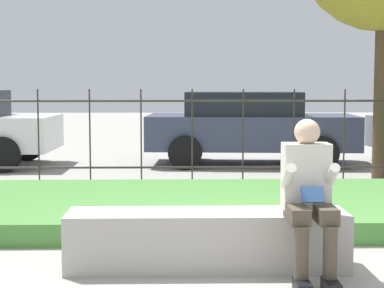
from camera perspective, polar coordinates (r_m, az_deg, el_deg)
ground_plane at (r=5.63m, az=5.16°, el=-10.90°), size 60.00×60.00×0.00m
stone_bench at (r=5.54m, az=1.33°, el=-8.78°), size 2.38×0.53×0.49m
person_seated_reader at (r=5.25m, az=10.32°, el=-4.16°), size 0.42×0.73×1.29m
grass_berm at (r=7.69m, az=3.34°, el=-5.59°), size 9.80×2.91×0.23m
iron_fence at (r=9.81m, az=2.29°, el=0.76°), size 7.80×0.03×1.50m
car_parked_center at (r=12.62m, az=5.10°, el=1.63°), size 4.14×2.10×1.42m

